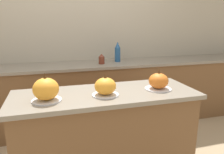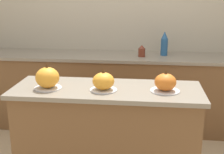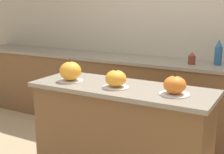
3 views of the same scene
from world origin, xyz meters
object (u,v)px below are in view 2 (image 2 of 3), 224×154
at_px(pumpkin_cake_center, 103,82).
at_px(pumpkin_cake_right, 165,83).
at_px(bottle_tall, 164,44).
at_px(bottle_short, 142,51).
at_px(pumpkin_cake_left, 47,78).

distance_m(pumpkin_cake_center, pumpkin_cake_right, 0.47).
relative_size(bottle_tall, bottle_short, 2.05).
distance_m(pumpkin_cake_right, bottle_tall, 1.33).
bearing_deg(bottle_short, pumpkin_cake_left, -119.33).
bearing_deg(pumpkin_cake_right, bottle_short, 99.55).
bearing_deg(pumpkin_cake_right, pumpkin_cake_left, -177.94).
height_order(pumpkin_cake_center, bottle_short, pumpkin_cake_center).
xyz_separation_m(pumpkin_cake_left, bottle_tall, (0.96, 1.36, 0.06)).
distance_m(pumpkin_cake_right, bottle_short, 1.24).
xyz_separation_m(pumpkin_cake_left, pumpkin_cake_right, (0.91, 0.03, -0.02)).
bearing_deg(bottle_tall, pumpkin_cake_center, -111.04).
xyz_separation_m(pumpkin_cake_center, bottle_tall, (0.52, 1.36, 0.07)).
relative_size(pumpkin_cake_center, pumpkin_cake_right, 0.93).
height_order(pumpkin_cake_right, bottle_short, pumpkin_cake_right).
bearing_deg(pumpkin_cake_center, bottle_short, 78.05).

